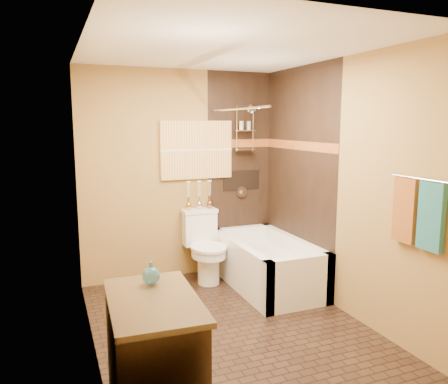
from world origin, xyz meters
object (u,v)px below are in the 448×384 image
sunset_painting (197,150)px  toilet (205,246)px  vanity (153,357)px  bathtub (267,267)px

sunset_painting → toilet: size_ratio=1.08×
sunset_painting → vanity: sunset_painting is taller
toilet → sunset_painting: bearing=90.2°
sunset_painting → toilet: sunset_painting is taller
bathtub → toilet: 0.78m
sunset_painting → vanity: bearing=-114.4°
bathtub → sunset_painting: bearing=129.6°
toilet → vanity: size_ratio=0.90×
vanity → sunset_painting: bearing=68.7°
toilet → vanity: toilet is taller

